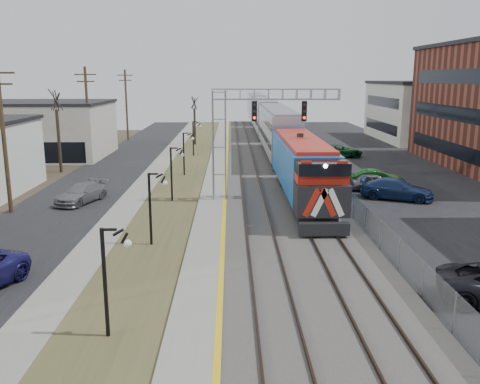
{
  "coord_description": "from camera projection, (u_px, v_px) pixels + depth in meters",
  "views": [
    {
      "loc": [
        0.34,
        -8.35,
        8.93
      ],
      "look_at": [
        0.84,
        19.57,
        2.6
      ],
      "focal_mm": 38.0,
      "sensor_mm": 36.0,
      "label": 1
    }
  ],
  "objects": [
    {
      "name": "sidewalk",
      "position": [
        147.0,
        182.0,
        44.1
      ],
      "size": [
        2.0,
        120.0,
        0.08
      ],
      "primitive_type": "cube",
      "color": "gray",
      "rests_on": "ground"
    },
    {
      "name": "street_west",
      "position": [
        95.0,
        182.0,
        44.03
      ],
      "size": [
        7.0,
        120.0,
        0.04
      ],
      "primitive_type": "cube",
      "color": "black",
      "rests_on": "ground"
    },
    {
      "name": "car_street_b",
      "position": [
        81.0,
        194.0,
        36.76
      ],
      "size": [
        3.43,
        5.13,
        1.38
      ],
      "primitive_type": "imported",
      "rotation": [
        0.0,
        0.0,
        -0.35
      ],
      "color": "slate",
      "rests_on": "ground"
    },
    {
      "name": "platform_edge",
      "position": [
        226.0,
        179.0,
        44.18
      ],
      "size": [
        0.24,
        120.0,
        0.01
      ],
      "primitive_type": "cube",
      "color": "gold",
      "rests_on": "platform"
    },
    {
      "name": "car_lot_f",
      "position": [
        376.0,
        179.0,
        41.59
      ],
      "size": [
        4.59,
        1.81,
        1.49
      ],
      "primitive_type": "imported",
      "rotation": [
        0.0,
        0.0,
        1.52
      ],
      "color": "#0C3E0D",
      "rests_on": "ground"
    },
    {
      "name": "car_lot_e",
      "position": [
        375.0,
        183.0,
        40.58
      ],
      "size": [
        4.03,
        1.66,
        1.37
      ],
      "primitive_type": "imported",
      "rotation": [
        0.0,
        0.0,
        1.56
      ],
      "color": "slate",
      "rests_on": "ground"
    },
    {
      "name": "grass_median",
      "position": [
        181.0,
        182.0,
        44.16
      ],
      "size": [
        4.0,
        120.0,
        0.06
      ],
      "primitive_type": "cube",
      "color": "#444725",
      "rests_on": "ground"
    },
    {
      "name": "train",
      "position": [
        268.0,
        121.0,
        70.99
      ],
      "size": [
        3.0,
        85.85,
        5.33
      ],
      "color": "#155EAF",
      "rests_on": "ground"
    },
    {
      "name": "track_far",
      "position": [
        290.0,
        179.0,
        44.27
      ],
      "size": [
        1.58,
        120.0,
        0.15
      ],
      "color": "#2D2119",
      "rests_on": "ballast_bed"
    },
    {
      "name": "track_near",
      "position": [
        250.0,
        179.0,
        44.21
      ],
      "size": [
        1.58,
        120.0,
        0.15
      ],
      "color": "#2D2119",
      "rests_on": "ballast_bed"
    },
    {
      "name": "utility_poles",
      "position": [
        4.0,
        139.0,
        33.12
      ],
      "size": [
        0.28,
        80.28,
        10.0
      ],
      "color": "#4C3823",
      "rests_on": "ground"
    },
    {
      "name": "car_lot_d",
      "position": [
        397.0,
        190.0,
        37.7
      ],
      "size": [
        5.68,
        4.03,
        1.53
      ],
      "primitive_type": "imported",
      "rotation": [
        0.0,
        0.0,
        1.17
      ],
      "color": "navy",
      "rests_on": "ground"
    },
    {
      "name": "parking_lot",
      "position": [
        409.0,
        181.0,
        44.51
      ],
      "size": [
        16.0,
        120.0,
        0.04
      ],
      "primitive_type": "cube",
      "color": "black",
      "rests_on": "ground"
    },
    {
      "name": "signal_gantry",
      "position": [
        243.0,
        125.0,
        36.19
      ],
      "size": [
        9.0,
        1.07,
        8.15
      ],
      "color": "gray",
      "rests_on": "ground"
    },
    {
      "name": "car_lot_g",
      "position": [
        339.0,
        151.0,
        57.52
      ],
      "size": [
        5.4,
        2.92,
        1.44
      ],
      "primitive_type": "imported",
      "rotation": [
        0.0,
        0.0,
        1.68
      ],
      "color": "#0B3918",
      "rests_on": "ground"
    },
    {
      "name": "ballast_bed",
      "position": [
        273.0,
        181.0,
        44.28
      ],
      "size": [
        8.0,
        120.0,
        0.2
      ],
      "primitive_type": "cube",
      "color": "#595651",
      "rests_on": "ground"
    },
    {
      "name": "platform",
      "position": [
        216.0,
        181.0,
        44.19
      ],
      "size": [
        2.0,
        120.0,
        0.24
      ],
      "primitive_type": "cube",
      "color": "gray",
      "rests_on": "ground"
    },
    {
      "name": "lampposts",
      "position": [
        151.0,
        208.0,
        27.42
      ],
      "size": [
        0.14,
        62.14,
        4.0
      ],
      "color": "black",
      "rests_on": "ground"
    },
    {
      "name": "fence",
      "position": [
        321.0,
        173.0,
        44.2
      ],
      "size": [
        0.04,
        120.0,
        1.6
      ],
      "primitive_type": "cube",
      "color": "gray",
      "rests_on": "ground"
    },
    {
      "name": "bare_trees",
      "position": [
        91.0,
        146.0,
        47.23
      ],
      "size": [
        12.3,
        42.3,
        5.95
      ],
      "color": "#382D23",
      "rests_on": "ground"
    }
  ]
}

